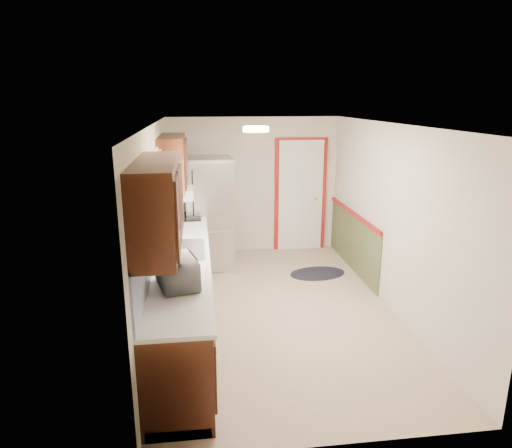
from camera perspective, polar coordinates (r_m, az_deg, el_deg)
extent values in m
cube|color=tan|center=(6.17, 2.56, -10.54)|extent=(3.20, 5.20, 0.12)
cube|color=white|center=(5.56, 2.86, 12.33)|extent=(3.20, 5.20, 0.12)
cube|color=beige|center=(8.16, -0.32, 4.82)|extent=(3.20, 0.10, 2.40)
cube|color=beige|center=(3.46, 9.96, -10.46)|extent=(3.20, 0.10, 2.40)
cube|color=beige|center=(5.69, -12.35, -0.22)|extent=(0.10, 5.20, 2.40)
cube|color=beige|center=(6.18, 16.54, 0.73)|extent=(0.10, 5.20, 2.40)
cube|color=#35160C|center=(5.63, -9.09, -8.30)|extent=(0.60, 4.00, 0.90)
cube|color=silver|center=(5.46, -9.14, -3.77)|extent=(0.63, 4.00, 0.04)
cube|color=#536ECA|center=(5.39, -12.49, -0.91)|extent=(0.02, 4.00, 0.55)
cube|color=#35160C|center=(3.97, -12.22, 2.41)|extent=(0.35, 1.40, 0.75)
cube|color=#35160C|center=(6.63, -10.37, 7.59)|extent=(0.35, 1.20, 0.75)
cube|color=white|center=(5.40, -12.62, 3.52)|extent=(0.02, 1.00, 0.90)
cube|color=orange|center=(5.33, -12.35, 7.22)|extent=(0.05, 1.12, 0.24)
cube|color=#B7B7BC|center=(5.55, -9.18, -3.20)|extent=(0.52, 0.82, 0.02)
cube|color=white|center=(6.75, -9.74, 3.88)|extent=(0.45, 0.60, 0.15)
cube|color=maroon|center=(8.31, 5.54, 3.54)|extent=(0.94, 0.05, 2.08)
cube|color=white|center=(8.29, 5.58, 3.50)|extent=(0.80, 0.04, 2.00)
cube|color=#464D2B|center=(7.58, 12.01, -2.19)|extent=(0.02, 2.30, 0.90)
cube|color=maroon|center=(7.45, 12.11, 1.25)|extent=(0.04, 2.30, 0.06)
cylinder|color=#FFD88C|center=(5.32, -0.01, 11.78)|extent=(0.30, 0.30, 0.06)
imported|color=white|center=(4.46, -9.79, -5.59)|extent=(0.41, 0.57, 0.35)
cube|color=#B7B7BC|center=(7.43, -5.83, 1.36)|extent=(0.78, 0.73, 1.81)
cylinder|color=black|center=(7.07, -7.76, -0.18)|extent=(0.02, 0.02, 1.27)
ellipsoid|color=black|center=(7.38, 7.69, -6.14)|extent=(0.99, 0.72, 0.01)
cube|color=black|center=(7.08, -8.82, 0.93)|extent=(0.48, 0.57, 0.02)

